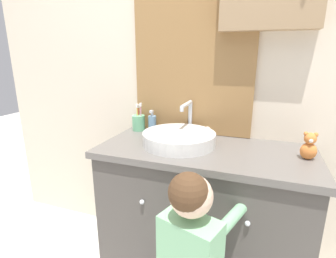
{
  "coord_description": "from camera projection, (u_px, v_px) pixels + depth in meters",
  "views": [
    {
      "loc": [
        0.26,
        -0.95,
        1.28
      ],
      "look_at": [
        -0.19,
        0.28,
        0.9
      ],
      "focal_mm": 28.0,
      "sensor_mm": 36.0,
      "label": 1
    }
  ],
  "objects": [
    {
      "name": "wall_back",
      "position": [
        220.0,
        54.0,
        1.51
      ],
      "size": [
        3.2,
        0.18,
        2.5
      ],
      "color": "beige",
      "rests_on": "ground_plane"
    },
    {
      "name": "vanity_counter",
      "position": [
        202.0,
        214.0,
        1.49
      ],
      "size": [
        1.12,
        0.53,
        0.8
      ],
      "color": "#4C4742",
      "rests_on": "ground_plane"
    },
    {
      "name": "teddy_bear",
      "position": [
        309.0,
        146.0,
        1.22
      ],
      "size": [
        0.07,
        0.06,
        0.13
      ],
      "color": "orange",
      "rests_on": "vanity_counter"
    },
    {
      "name": "sink_basin",
      "position": [
        179.0,
        138.0,
        1.43
      ],
      "size": [
        0.4,
        0.44,
        0.21
      ],
      "color": "silver",
      "rests_on": "vanity_counter"
    },
    {
      "name": "soap_dispenser",
      "position": [
        152.0,
        123.0,
        1.67
      ],
      "size": [
        0.05,
        0.05,
        0.14
      ],
      "color": "#6B93B2",
      "rests_on": "vanity_counter"
    },
    {
      "name": "toothbrush_holder",
      "position": [
        139.0,
        122.0,
        1.69
      ],
      "size": [
        0.08,
        0.08,
        0.18
      ],
      "color": "#66B27F",
      "rests_on": "vanity_counter"
    }
  ]
}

